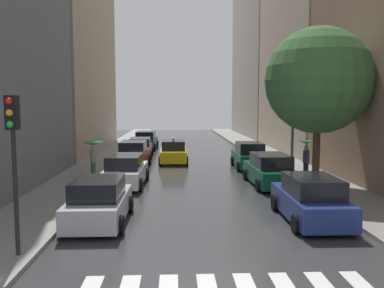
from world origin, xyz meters
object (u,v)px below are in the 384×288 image
at_px(parked_car_left_nearest, 99,202).
at_px(parked_car_right_nearest, 311,200).
at_px(parked_car_left_second, 126,171).
at_px(pedestrian_near_tree, 306,152).
at_px(parked_car_left_fifth, 146,141).
at_px(lamp_post_right, 293,104).
at_px(pedestrian_foreground, 93,150).
at_px(taxi_midroad, 173,152).
at_px(street_tree_right, 318,81).
at_px(parked_car_left_fourth, 140,148).
at_px(traffic_light_left_corner, 13,140).
at_px(parked_car_right_second, 270,171).
at_px(parked_car_right_third, 249,156).
at_px(parked_car_left_third, 134,155).

relative_size(parked_car_left_nearest, parked_car_right_nearest, 0.95).
height_order(parked_car_left_second, pedestrian_near_tree, pedestrian_near_tree).
distance_m(parked_car_left_fifth, lamp_post_right, 18.86).
xyz_separation_m(pedestrian_foreground, lamp_post_right, (11.36, -0.11, 2.60)).
distance_m(taxi_midroad, street_tree_right, 12.96).
bearing_deg(parked_car_left_second, pedestrian_near_tree, -83.48).
relative_size(parked_car_left_fourth, pedestrian_foreground, 2.28).
bearing_deg(parked_car_right_nearest, parked_car_left_fourth, 23.21).
xyz_separation_m(parked_car_left_second, traffic_light_left_corner, (-1.69, -10.13, 2.52)).
relative_size(parked_car_right_second, lamp_post_right, 0.67).
bearing_deg(parked_car_left_nearest, parked_car_right_third, -31.91).
bearing_deg(parked_car_left_third, parked_car_left_fifth, 1.24).
height_order(traffic_light_left_corner, lamp_post_right, lamp_post_right).
relative_size(parked_car_left_third, street_tree_right, 0.59).
relative_size(parked_car_right_second, street_tree_right, 0.61).
xyz_separation_m(parked_car_left_fifth, pedestrian_foreground, (-1.87, -15.82, 0.86)).
height_order(parked_car_left_fifth, parked_car_right_third, parked_car_right_third).
distance_m(parked_car_left_second, parked_car_right_nearest, 10.12).
distance_m(parked_car_right_nearest, pedestrian_foreground, 12.95).
distance_m(parked_car_left_nearest, traffic_light_left_corner, 4.50).
xyz_separation_m(parked_car_left_nearest, traffic_light_left_corner, (-1.56, -3.39, 2.52)).
xyz_separation_m(pedestrian_near_tree, street_tree_right, (-0.22, -2.15, 3.76)).
relative_size(parked_car_left_fourth, taxi_midroad, 1.01).
relative_size(parked_car_left_nearest, pedestrian_foreground, 2.13).
relative_size(parked_car_left_nearest, parked_car_right_second, 0.87).
relative_size(parked_car_left_second, street_tree_right, 0.60).
xyz_separation_m(parked_car_right_nearest, street_tree_right, (2.10, 5.43, 4.60)).
bearing_deg(parked_car_right_second, parked_car_left_second, 86.33).
relative_size(pedestrian_foreground, lamp_post_right, 0.28).
bearing_deg(traffic_light_left_corner, lamp_post_right, 47.32).
height_order(parked_car_left_nearest, taxi_midroad, taxi_midroad).
bearing_deg(lamp_post_right, pedestrian_foreground, 179.45).
bearing_deg(taxi_midroad, pedestrian_near_tree, -136.45).
xyz_separation_m(parked_car_left_third, parked_car_left_fourth, (-0.03, 5.53, -0.10)).
xyz_separation_m(taxi_midroad, street_tree_right, (7.11, -9.80, 4.61)).
distance_m(parked_car_left_fourth, pedestrian_near_tree, 14.80).
distance_m(parked_car_left_fourth, pedestrian_foreground, 9.92).
distance_m(taxi_midroad, pedestrian_foreground, 7.97).
height_order(parked_car_left_fourth, parked_car_left_fifth, parked_car_left_fifth).
xyz_separation_m(parked_car_left_fifth, parked_car_right_third, (7.68, -12.36, 0.02)).
relative_size(parked_car_left_second, lamp_post_right, 0.66).
xyz_separation_m(parked_car_right_second, lamp_post_right, (1.78, 2.08, 3.47)).
xyz_separation_m(parked_car_left_fourth, pedestrian_near_tree, (10.02, -10.85, 0.88)).
relative_size(parked_car_right_second, parked_car_right_third, 1.19).
bearing_deg(parked_car_left_nearest, parked_car_left_third, 0.60).
distance_m(parked_car_right_nearest, traffic_light_left_corner, 10.06).
bearing_deg(taxi_midroad, parked_car_right_nearest, -162.05).
distance_m(parked_car_left_nearest, lamp_post_right, 13.20).
relative_size(parked_car_left_nearest, parked_car_left_fifth, 0.89).
bearing_deg(pedestrian_foreground, pedestrian_near_tree, 121.10).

